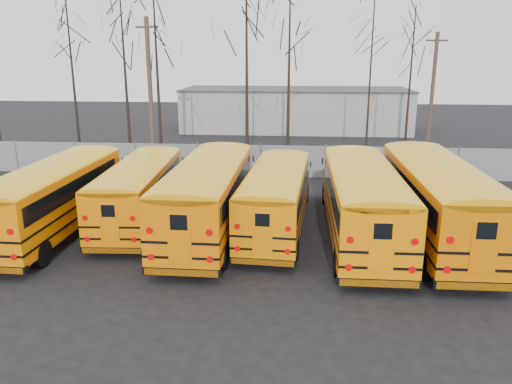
# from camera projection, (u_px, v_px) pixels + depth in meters

# --- Properties ---
(ground) EXTENTS (120.00, 120.00, 0.00)m
(ground) POSITION_uv_depth(u_px,v_px,m) (239.00, 247.00, 20.01)
(ground) COLOR black
(ground) RESTS_ON ground
(fence) EXTENTS (40.00, 0.04, 2.00)m
(fence) POSITION_uv_depth(u_px,v_px,m) (261.00, 161.00, 31.26)
(fence) COLOR gray
(fence) RESTS_ON ground
(distant_building) EXTENTS (22.00, 8.00, 4.00)m
(distant_building) POSITION_uv_depth(u_px,v_px,m) (295.00, 110.00, 50.02)
(distant_building) COLOR #9A9A96
(distant_building) RESTS_ON ground
(bus_a) EXTENTS (2.70, 11.13, 3.10)m
(bus_a) POSITION_uv_depth(u_px,v_px,m) (55.00, 192.00, 21.23)
(bus_a) COLOR black
(bus_a) RESTS_ON ground
(bus_b) EXTENTS (2.88, 10.32, 2.86)m
(bus_b) POSITION_uv_depth(u_px,v_px,m) (140.00, 187.00, 22.60)
(bus_b) COLOR black
(bus_b) RESTS_ON ground
(bus_c) EXTENTS (2.81, 11.61, 3.24)m
(bus_c) POSITION_uv_depth(u_px,v_px,m) (209.00, 191.00, 21.14)
(bus_c) COLOR black
(bus_c) RESTS_ON ground
(bus_d) EXTENTS (3.03, 10.42, 2.88)m
(bus_d) POSITION_uv_depth(u_px,v_px,m) (277.00, 193.00, 21.56)
(bus_d) COLOR black
(bus_d) RESTS_ON ground
(bus_e) EXTENTS (2.66, 11.53, 3.22)m
(bus_e) POSITION_uv_depth(u_px,v_px,m) (362.00, 196.00, 20.35)
(bus_e) COLOR black
(bus_e) RESTS_ON ground
(bus_f) EXTENTS (2.87, 12.13, 3.38)m
(bus_f) POSITION_uv_depth(u_px,v_px,m) (437.00, 194.00, 20.33)
(bus_f) COLOR black
(bus_f) RESTS_ON ground
(utility_pole_left) EXTENTS (1.67, 0.75, 9.80)m
(utility_pole_left) POSITION_uv_depth(u_px,v_px,m) (150.00, 91.00, 33.43)
(utility_pole_left) COLOR brown
(utility_pole_left) RESTS_ON ground
(utility_pole_right) EXTENTS (1.59, 0.41, 8.98)m
(utility_pole_right) POSITION_uv_depth(u_px,v_px,m) (432.00, 94.00, 36.58)
(utility_pole_right) COLOR #473628
(utility_pole_right) RESTS_ON ground
(tree_1) EXTENTS (0.26, 0.26, 12.18)m
(tree_1) POSITION_uv_depth(u_px,v_px,m) (73.00, 73.00, 36.01)
(tree_1) COLOR black
(tree_1) RESTS_ON ground
(tree_2) EXTENTS (0.26, 0.26, 10.84)m
(tree_2) POSITION_uv_depth(u_px,v_px,m) (126.00, 85.00, 33.61)
(tree_2) COLOR black
(tree_2) RESTS_ON ground
(tree_3) EXTENTS (0.26, 0.26, 11.56)m
(tree_3) POSITION_uv_depth(u_px,v_px,m) (158.00, 81.00, 32.35)
(tree_3) COLOR black
(tree_3) RESTS_ON ground
(tree_4) EXTENTS (0.26, 0.26, 12.73)m
(tree_4) POSITION_uv_depth(u_px,v_px,m) (247.00, 72.00, 31.72)
(tree_4) COLOR black
(tree_4) RESTS_ON ground
(tree_5) EXTENTS (0.26, 0.26, 11.45)m
(tree_5) POSITION_uv_depth(u_px,v_px,m) (289.00, 80.00, 34.08)
(tree_5) COLOR black
(tree_5) RESTS_ON ground
(tree_6) EXTENTS (0.26, 0.26, 12.18)m
(tree_6) POSITION_uv_depth(u_px,v_px,m) (370.00, 74.00, 34.46)
(tree_6) COLOR black
(tree_6) RESTS_ON ground
(tree_7) EXTENTS (0.26, 0.26, 10.62)m
(tree_7) POSITION_uv_depth(u_px,v_px,m) (410.00, 86.00, 34.68)
(tree_7) COLOR black
(tree_7) RESTS_ON ground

